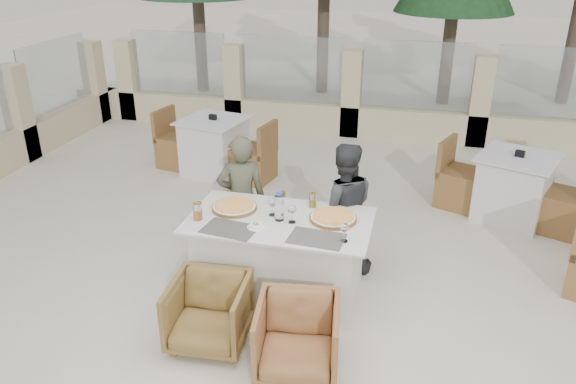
% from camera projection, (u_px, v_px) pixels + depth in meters
% --- Properties ---
extents(ground, '(80.00, 80.00, 0.00)m').
position_uv_depth(ground, '(273.00, 296.00, 5.16)').
color(ground, beige).
rests_on(ground, ground).
extents(sand_patch, '(30.00, 16.00, 0.01)m').
position_uv_depth(sand_patch, '(393.00, 43.00, 17.53)').
color(sand_patch, beige).
rests_on(sand_patch, ground).
extents(perimeter_wall_far, '(10.00, 0.34, 1.60)m').
position_uv_depth(perimeter_wall_far, '(352.00, 88.00, 9.07)').
color(perimeter_wall_far, beige).
rests_on(perimeter_wall_far, ground).
extents(dining_table, '(1.60, 0.90, 0.77)m').
position_uv_depth(dining_table, '(280.00, 257.00, 5.04)').
color(dining_table, beige).
rests_on(dining_table, ground).
extents(placemat_near_left, '(0.49, 0.36, 0.00)m').
position_uv_depth(placemat_near_left, '(230.00, 229.00, 4.71)').
color(placemat_near_left, '#534F47').
rests_on(placemat_near_left, dining_table).
extents(placemat_near_right, '(0.47, 0.33, 0.00)m').
position_uv_depth(placemat_near_right, '(317.00, 238.00, 4.57)').
color(placemat_near_right, '#5A554D').
rests_on(placemat_near_right, dining_table).
extents(pizza_left, '(0.48, 0.48, 0.05)m').
position_uv_depth(pizza_left, '(234.00, 206.00, 5.06)').
color(pizza_left, orange).
rests_on(pizza_left, dining_table).
extents(pizza_right, '(0.49, 0.49, 0.05)m').
position_uv_depth(pizza_right, '(333.00, 217.00, 4.86)').
color(pizza_right, orange).
rests_on(pizza_right, dining_table).
extents(water_bottle, '(0.10, 0.10, 0.27)m').
position_uv_depth(water_bottle, '(279.00, 206.00, 4.81)').
color(water_bottle, '#C2DCFF').
rests_on(water_bottle, dining_table).
extents(wine_glass_centre, '(0.09, 0.09, 0.18)m').
position_uv_depth(wine_glass_centre, '(272.00, 206.00, 4.92)').
color(wine_glass_centre, white).
rests_on(wine_glass_centre, dining_table).
extents(wine_glass_near, '(0.09, 0.09, 0.18)m').
position_uv_depth(wine_glass_near, '(292.00, 213.00, 4.79)').
color(wine_glass_near, silver).
rests_on(wine_glass_near, dining_table).
extents(wine_glass_corner, '(0.08, 0.08, 0.18)m').
position_uv_depth(wine_glass_corner, '(344.00, 231.00, 4.49)').
color(wine_glass_corner, white).
rests_on(wine_glass_corner, dining_table).
extents(beer_glass_left, '(0.08, 0.08, 0.16)m').
position_uv_depth(beer_glass_left, '(198.00, 211.00, 4.85)').
color(beer_glass_left, orange).
rests_on(beer_glass_left, dining_table).
extents(beer_glass_right, '(0.08, 0.08, 0.13)m').
position_uv_depth(beer_glass_right, '(313.00, 200.00, 5.08)').
color(beer_glass_right, gold).
rests_on(beer_glass_right, dining_table).
extents(olive_dish, '(0.14, 0.14, 0.04)m').
position_uv_depth(olive_dish, '(256.00, 225.00, 4.73)').
color(olive_dish, white).
rests_on(olive_dish, dining_table).
extents(armchair_far_left, '(0.68, 0.69, 0.56)m').
position_uv_depth(armchair_far_left, '(249.00, 219.00, 5.96)').
color(armchair_far_left, '#925F35').
rests_on(armchair_far_left, ground).
extents(armchair_far_right, '(0.71, 0.72, 0.57)m').
position_uv_depth(armchair_far_right, '(328.00, 238.00, 5.56)').
color(armchair_far_right, brown).
rests_on(armchair_far_right, ground).
extents(armchair_near_left, '(0.64, 0.66, 0.56)m').
position_uv_depth(armchair_near_left, '(209.00, 313.00, 4.47)').
color(armchair_near_left, brown).
rests_on(armchair_near_left, ground).
extents(armchair_near_right, '(0.69, 0.71, 0.57)m').
position_uv_depth(armchair_near_right, '(297.00, 337.00, 4.18)').
color(armchair_near_right, '#935F35').
rests_on(armchair_near_right, ground).
extents(diner_left, '(0.57, 0.48, 1.32)m').
position_uv_depth(diner_left, '(242.00, 199.00, 5.52)').
color(diner_left, '#4A4B37').
rests_on(diner_left, ground).
extents(diner_right, '(0.75, 0.66, 1.31)m').
position_uv_depth(diner_right, '(343.00, 208.00, 5.33)').
color(diner_right, '#323537').
rests_on(diner_right, ground).
extents(bg_table_a, '(1.77, 1.12, 0.77)m').
position_uv_depth(bg_table_a, '(214.00, 146.00, 7.73)').
color(bg_table_a, silver).
rests_on(bg_table_a, ground).
extents(bg_table_b, '(1.83, 1.36, 0.77)m').
position_uv_depth(bg_table_b, '(514.00, 188.00, 6.44)').
color(bg_table_b, silver).
rests_on(bg_table_b, ground).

